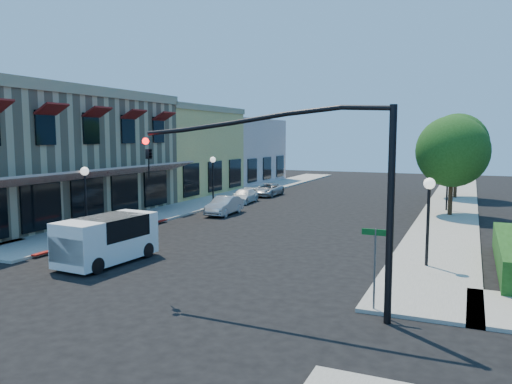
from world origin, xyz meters
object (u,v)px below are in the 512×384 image
at_px(signal_mast_arm, 315,174).
at_px(lamppost_right_near, 429,199).
at_px(street_tree_a, 452,151).
at_px(parked_car_d, 267,190).
at_px(parked_car_c, 244,196).
at_px(street_name_sign, 375,256).
at_px(lamppost_right_far, 448,172).
at_px(street_tree_b, 457,144).
at_px(parked_car_a, 105,230).
at_px(lamppost_left_near, 85,183).
at_px(parked_car_b, 224,206).
at_px(white_van, 106,237).
at_px(lamppost_left_far, 213,168).

relative_size(signal_mast_arm, lamppost_right_near, 2.24).
relative_size(street_tree_a, parked_car_d, 1.63).
bearing_deg(signal_mast_arm, parked_car_c, 119.60).
height_order(street_name_sign, lamppost_right_far, lamppost_right_far).
distance_m(street_tree_b, lamppost_right_far, 8.21).
xyz_separation_m(street_name_sign, parked_car_a, (-13.70, 4.51, -1.06)).
height_order(street_tree_a, street_tree_b, street_tree_b).
xyz_separation_m(street_tree_a, parked_car_d, (-15.00, 5.63, -3.64)).
bearing_deg(parked_car_c, lamppost_right_far, 1.62).
bearing_deg(street_name_sign, street_tree_b, 87.50).
xyz_separation_m(lamppost_left_near, parked_car_b, (3.57, 8.92, -2.14)).
height_order(street_name_sign, parked_car_b, street_name_sign).
bearing_deg(street_tree_b, lamppost_right_far, -92.15).
relative_size(lamppost_left_near, parked_car_c, 0.98).
bearing_deg(street_tree_b, parked_car_b, -132.31).
relative_size(street_tree_a, parked_car_b, 1.78).
xyz_separation_m(street_tree_b, parked_car_d, (-15.00, -4.37, -3.99)).
bearing_deg(white_van, parked_car_c, 97.93).
bearing_deg(lamppost_right_near, parked_car_c, 134.97).
relative_size(street_name_sign, parked_car_d, 0.63).
bearing_deg(lamppost_left_near, lamppost_right_far, 43.26).
distance_m(parked_car_a, parked_car_b, 10.28).
distance_m(street_tree_a, parked_car_c, 15.46).
bearing_deg(lamppost_right_near, street_name_sign, -99.78).
bearing_deg(lamppost_right_far, street_name_sign, -92.63).
height_order(signal_mast_arm, parked_car_d, signal_mast_arm).
bearing_deg(parked_car_c, street_tree_b, 28.38).
height_order(lamppost_left_near, parked_car_b, lamppost_left_near).
xyz_separation_m(lamppost_left_far, parked_car_a, (2.30, -15.29, -2.10)).
height_order(parked_car_b, parked_car_c, parked_car_b).
distance_m(street_tree_b, parked_car_a, 29.66).
relative_size(lamppost_right_far, parked_car_c, 0.98).
height_order(street_tree_a, parked_car_b, street_tree_a).
distance_m(parked_car_a, parked_car_c, 16.00).
relative_size(lamppost_left_far, white_van, 0.81).
bearing_deg(white_van, lamppost_right_near, 19.76).
relative_size(lamppost_left_near, parked_car_a, 0.95).
height_order(lamppost_left_near, parked_car_c, lamppost_left_near).
bearing_deg(street_tree_a, signal_mast_arm, -98.17).
height_order(lamppost_right_near, lamppost_right_far, same).
bearing_deg(parked_car_d, street_tree_a, -20.03).
bearing_deg(lamppost_right_near, street_tree_a, 88.77).
bearing_deg(parked_car_a, parked_car_b, 81.55).
distance_m(street_tree_b, lamppost_left_near, 29.64).
bearing_deg(lamppost_right_far, lamppost_right_near, -90.00).
distance_m(lamppost_left_near, white_van, 6.78).
bearing_deg(parked_car_b, lamppost_right_near, -35.27).
bearing_deg(street_tree_b, parked_car_a, -120.68).
height_order(lamppost_left_near, parked_car_a, lamppost_left_near).
bearing_deg(signal_mast_arm, lamppost_left_far, 125.00).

